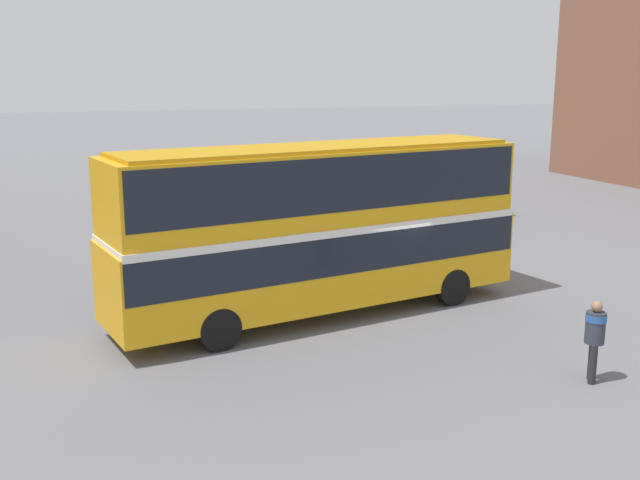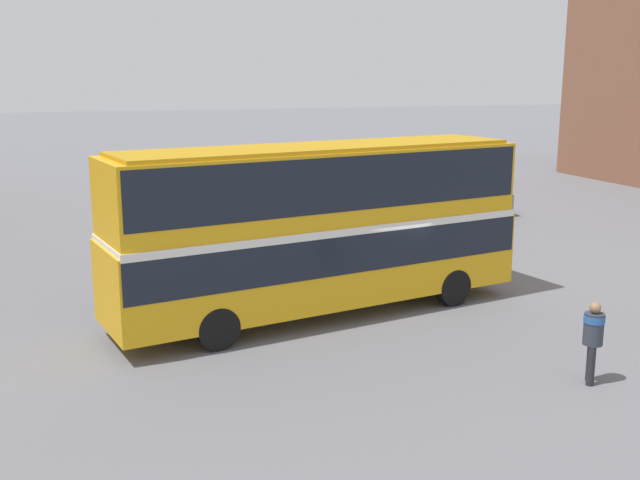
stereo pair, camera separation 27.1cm
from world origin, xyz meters
TOP-DOWN VIEW (x-y plane):
  - ground_plane at (0.00, 0.00)m, footprint 240.00×240.00m
  - double_decker_bus at (-1.64, -0.09)m, footprint 11.74×4.60m
  - pedestrian_foreground at (2.21, -6.39)m, footprint 0.61×0.61m
  - parked_car_kerb_near at (9.39, 11.44)m, footprint 4.28×2.23m

SIDE VIEW (x-z plane):
  - ground_plane at x=0.00m, z-range 0.00..0.00m
  - parked_car_kerb_near at x=9.39m, z-range 0.01..1.58m
  - pedestrian_foreground at x=2.21m, z-range 0.20..1.98m
  - double_decker_bus at x=-1.64m, z-range 0.34..4.93m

